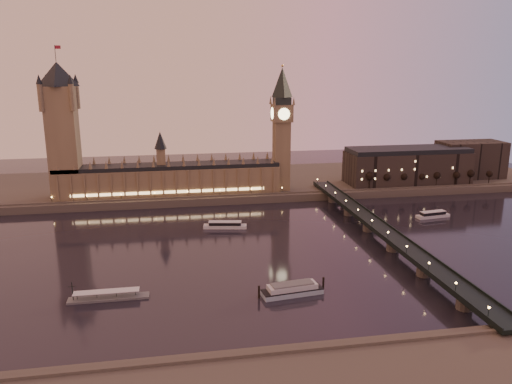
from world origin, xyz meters
TOP-DOWN VIEW (x-y plane):
  - ground at (0.00, 0.00)m, footprint 700.00×700.00m
  - far_embankment at (30.00, 165.00)m, footprint 560.00×130.00m
  - palace_of_westminster at (-40.12, 120.99)m, footprint 180.00×26.62m
  - victoria_tower at (-120.00, 121.00)m, footprint 31.68×31.68m
  - big_ben at (53.99, 120.99)m, footprint 17.68×17.68m
  - westminster_bridge at (91.61, 0.00)m, footprint 13.20×260.00m
  - city_block at (194.94, 130.93)m, footprint 155.00×45.00m
  - bare_tree_0 at (129.20, 109.00)m, footprint 6.52×6.52m
  - bare_tree_1 at (145.18, 109.00)m, footprint 6.52×6.52m
  - bare_tree_2 at (161.17, 109.00)m, footprint 6.52×6.52m
  - bare_tree_3 at (177.15, 109.00)m, footprint 6.52×6.52m
  - bare_tree_4 at (193.14, 109.00)m, footprint 6.52×6.52m
  - bare_tree_5 at (209.12, 109.00)m, footprint 6.52×6.52m
  - bare_tree_6 at (225.11, 109.00)m, footprint 6.52×6.52m
  - bare_tree_7 at (241.09, 109.00)m, footprint 6.52×6.52m
  - cruise_boat_a at (-3.24, 42.12)m, footprint 30.34×11.41m
  - cruise_boat_b at (151.19, 40.54)m, footprint 26.35×9.90m
  - moored_barge at (17.50, -66.90)m, footprint 34.55×12.22m
  - pontoon_pier at (-70.71, -56.67)m, footprint 37.99×6.33m

SIDE VIEW (x-z plane):
  - ground at x=0.00m, z-range 0.00..0.00m
  - pontoon_pier at x=-70.71m, z-range -3.97..6.16m
  - cruise_boat_b at x=151.19m, z-range -0.28..4.46m
  - cruise_boat_a at x=-3.24m, z-range -0.28..4.47m
  - moored_barge at x=17.50m, z-range -0.50..5.89m
  - far_embankment at x=30.00m, z-range 0.00..6.00m
  - westminster_bridge at x=91.61m, z-range -2.13..13.17m
  - bare_tree_0 at x=129.20m, z-range 9.28..22.53m
  - bare_tree_1 at x=145.18m, z-range 9.28..22.53m
  - bare_tree_2 at x=161.17m, z-range 9.28..22.53m
  - bare_tree_3 at x=177.15m, z-range 9.28..22.53m
  - bare_tree_4 at x=193.14m, z-range 9.28..22.53m
  - bare_tree_5 at x=209.12m, z-range 9.28..22.53m
  - bare_tree_6 at x=225.11m, z-range 9.28..22.53m
  - bare_tree_7 at x=241.09m, z-range 9.28..22.53m
  - palace_of_westminster at x=-40.12m, z-range -4.29..47.71m
  - city_block at x=194.94m, z-range 5.24..39.24m
  - big_ben at x=53.99m, z-range 11.95..115.95m
  - victoria_tower at x=-120.00m, z-range 6.79..124.79m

